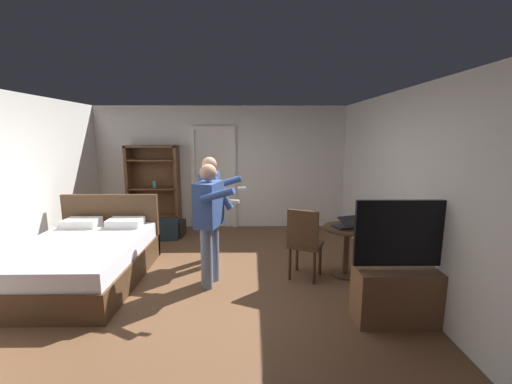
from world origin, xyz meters
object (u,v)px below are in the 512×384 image
object	(u,v)px
side_table	(347,243)
wooden_chair	(304,241)
person_striped_shirt	(211,202)
suitcase_dark	(166,230)
person_blue_shirt	(210,216)
tv_flatscreen	(407,286)
laptop	(347,224)
bed	(84,259)
suitcase_small	(168,228)
bottle_on_table	(360,220)
bookshelf	(154,184)

from	to	relation	value
side_table	wooden_chair	bearing A→B (deg)	-168.35
person_striped_shirt	suitcase_dark	distance (m)	1.73
person_blue_shirt	person_striped_shirt	size ratio (longest dim) A/B	0.98
tv_flatscreen	side_table	bearing A→B (deg)	105.20
suitcase_dark	laptop	bearing A→B (deg)	-37.11
laptop	bed	bearing A→B (deg)	-178.73
laptop	suitcase_small	bearing A→B (deg)	147.12
side_table	laptop	size ratio (longest dim) A/B	1.70
suitcase_small	person_blue_shirt	bearing A→B (deg)	-59.25
bottle_on_table	suitcase_small	distance (m)	3.72
person_blue_shirt	wooden_chair	bearing A→B (deg)	5.72
bookshelf	bottle_on_table	distance (m)	4.23
bookshelf	side_table	distance (m)	4.10
bed	suitcase_small	bearing A→B (deg)	72.11
laptop	bookshelf	bearing A→B (deg)	144.40
side_table	laptop	distance (m)	0.28
side_table	tv_flatscreen	bearing A→B (deg)	-74.80
side_table	suitcase_dark	size ratio (longest dim) A/B	1.49
bed	laptop	size ratio (longest dim) A/B	5.05
bottle_on_table	side_table	bearing A→B (deg)	150.26
side_table	laptop	xyz separation A→B (m)	(-0.02, -0.04, 0.28)
person_striped_shirt	suitcase_dark	xyz separation A→B (m)	(-1.01, 1.17, -0.78)
tv_flatscreen	suitcase_small	xyz separation A→B (m)	(-3.27, 3.02, -0.25)
suitcase_dark	tv_flatscreen	bearing A→B (deg)	-47.74
laptop	person_blue_shirt	size ratio (longest dim) A/B	0.26
person_blue_shirt	side_table	bearing A→B (deg)	7.70
bed	person_blue_shirt	size ratio (longest dim) A/B	1.30
tv_flatscreen	suitcase_dark	size ratio (longest dim) A/B	2.82
suitcase_dark	wooden_chair	bearing A→B (deg)	-44.45
tv_flatscreen	suitcase_small	distance (m)	4.46
tv_flatscreen	side_table	world-z (taller)	tv_flatscreen
wooden_chair	bottle_on_table	bearing A→B (deg)	3.55
side_table	wooden_chair	xyz separation A→B (m)	(-0.62, -0.13, 0.07)
person_striped_shirt	suitcase_dark	size ratio (longest dim) A/B	3.49
bed	person_striped_shirt	size ratio (longest dim) A/B	1.27
tv_flatscreen	bed	bearing A→B (deg)	165.14
bookshelf	suitcase_dark	bearing A→B (deg)	-59.85
person_striped_shirt	suitcase_small	distance (m)	1.87
bed	tv_flatscreen	distance (m)	4.05
laptop	suitcase_dark	distance (m)	3.45
wooden_chair	person_blue_shirt	world-z (taller)	person_blue_shirt
tv_flatscreen	suitcase_small	world-z (taller)	tv_flatscreen
suitcase_small	bottle_on_table	bearing A→B (deg)	-28.72
bookshelf	laptop	distance (m)	4.09
tv_flatscreen	wooden_chair	world-z (taller)	tv_flatscreen
side_table	suitcase_small	bearing A→B (deg)	147.83
side_table	wooden_chair	size ratio (longest dim) A/B	0.71
wooden_chair	person_blue_shirt	xyz separation A→B (m)	(-1.25, -0.12, 0.38)
bookshelf	person_blue_shirt	world-z (taller)	bookshelf
wooden_chair	suitcase_small	distance (m)	3.10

